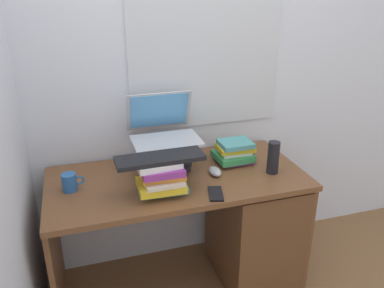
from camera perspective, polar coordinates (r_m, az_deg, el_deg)
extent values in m
plane|color=brown|center=(2.51, -1.87, -19.68)|extent=(6.00, 6.00, 0.00)
cube|color=silver|center=(2.24, -4.87, 12.62)|extent=(6.00, 0.05, 2.60)
cube|color=silver|center=(2.29, 2.09, 12.39)|extent=(0.90, 0.01, 0.80)
cube|color=brown|center=(2.09, -2.12, -5.08)|extent=(1.35, 0.64, 0.03)
cube|color=brown|center=(2.24, -19.13, -15.45)|extent=(0.02, 0.59, 0.70)
cube|color=brown|center=(2.51, 12.99, -10.24)|extent=(0.02, 0.59, 0.70)
cube|color=brown|center=(2.39, 8.81, -11.62)|extent=(0.40, 0.55, 0.67)
cube|color=teal|center=(2.16, -3.69, -3.38)|extent=(0.22, 0.16, 0.02)
cube|color=black|center=(2.14, -3.57, -3.00)|extent=(0.23, 0.20, 0.02)
cube|color=black|center=(2.13, -3.32, -2.38)|extent=(0.23, 0.16, 0.02)
cube|color=#8C338C|center=(2.12, -3.67, -1.70)|extent=(0.24, 0.12, 0.03)
cube|color=#8C338C|center=(2.11, -3.91, -1.16)|extent=(0.18, 0.15, 0.02)
cube|color=black|center=(2.10, -3.55, -0.60)|extent=(0.23, 0.15, 0.02)
cube|color=#B22D33|center=(2.10, -3.97, 0.04)|extent=(0.22, 0.17, 0.02)
cube|color=teal|center=(1.95, -4.26, -6.45)|extent=(0.25, 0.14, 0.03)
cube|color=yellow|center=(1.91, -4.53, -5.94)|extent=(0.23, 0.18, 0.04)
cube|color=beige|center=(1.90, -4.31, -5.14)|extent=(0.19, 0.18, 0.02)
cube|color=orange|center=(1.90, -4.29, -4.31)|extent=(0.22, 0.17, 0.02)
cube|color=#8C338C|center=(1.88, -4.43, -3.69)|extent=(0.20, 0.17, 0.03)
cube|color=white|center=(1.87, -5.00, -2.81)|extent=(0.22, 0.16, 0.03)
cube|color=#8C338C|center=(2.26, 6.38, -2.30)|extent=(0.18, 0.14, 0.02)
cube|color=#338C4C|center=(2.24, 5.94, -1.74)|extent=(0.21, 0.19, 0.04)
cube|color=white|center=(2.24, 6.14, -1.04)|extent=(0.17, 0.14, 0.02)
cube|color=yellow|center=(2.23, 6.26, -0.46)|extent=(0.21, 0.15, 0.03)
cube|color=teal|center=(2.20, 6.32, 0.05)|extent=(0.18, 0.15, 0.03)
cube|color=#B7BABF|center=(2.09, -3.73, 0.47)|extent=(0.36, 0.24, 0.01)
cube|color=#B7BABF|center=(2.20, -4.81, 4.83)|extent=(0.36, 0.09, 0.22)
cube|color=#59A5E5|center=(2.19, -4.77, 4.84)|extent=(0.32, 0.07, 0.20)
cube|color=black|center=(1.86, -4.67, -2.07)|extent=(0.42, 0.15, 0.02)
ellipsoid|color=#A5A8AD|center=(2.10, 3.37, -3.99)|extent=(0.06, 0.10, 0.04)
cylinder|color=#265999|center=(2.02, -17.37, -5.33)|extent=(0.07, 0.07, 0.09)
torus|color=#265999|center=(2.02, -16.03, -5.06)|extent=(0.05, 0.01, 0.05)
cylinder|color=black|center=(2.13, 11.70, -1.94)|extent=(0.06, 0.06, 0.18)
cube|color=black|center=(1.92, 3.46, -7.21)|extent=(0.10, 0.15, 0.01)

